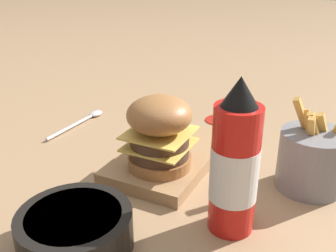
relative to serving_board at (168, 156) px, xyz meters
name	(u,v)px	position (x,y,z in m)	size (l,w,h in m)	color
ground_plane	(167,164)	(0.01, 0.00, -0.01)	(6.00, 6.00, 0.00)	#9E7A56
serving_board	(168,156)	(0.00, 0.00, 0.00)	(0.25, 0.15, 0.02)	#A37A51
burger	(159,132)	(0.05, 0.01, 0.07)	(0.11, 0.11, 0.12)	#9E6638
ketchup_bottle	(235,166)	(0.13, 0.16, 0.09)	(0.06, 0.06, 0.22)	red
fries_basket	(312,159)	(-0.03, 0.24, 0.04)	(0.11, 0.11, 0.15)	slate
side_bowl	(75,229)	(0.26, -0.01, 0.02)	(0.15, 0.15, 0.05)	black
spoon	(86,119)	(-0.09, -0.26, -0.01)	(0.18, 0.03, 0.01)	silver
ketchup_puddle	(219,120)	(-0.23, 0.02, -0.01)	(0.06, 0.06, 0.00)	#B21E14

